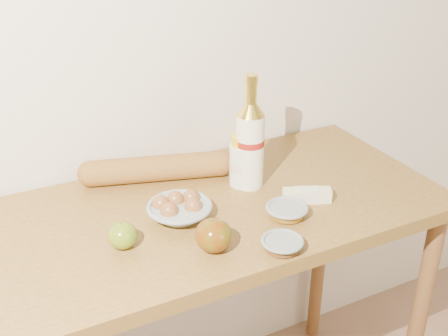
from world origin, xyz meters
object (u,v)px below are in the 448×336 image
Objects in this scene: baguette at (157,168)px; egg_bowl at (179,209)px; table at (219,242)px; bourbon_bottle at (250,143)px; cream_bottle at (243,162)px.

egg_bowl is at bearing -79.27° from baguette.
table is at bearing 6.09° from egg_bowl.
egg_bowl is at bearing -173.91° from table.
bourbon_bottle is at bearing 24.06° from table.
table is 2.70× the size of baguette.
table is 0.23m from cream_bottle.
table is 6.69× the size of egg_bowl.
table is 0.19m from egg_bowl.
cream_bottle is 0.24m from egg_bowl.
cream_bottle is 0.24m from baguette.
cream_bottle is at bearing 19.48° from egg_bowl.
bourbon_bottle is 0.28m from baguette.
cream_bottle is at bearing 150.51° from bourbon_bottle.
table is at bearing -138.12° from cream_bottle.
cream_bottle is at bearing -15.79° from baguette.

